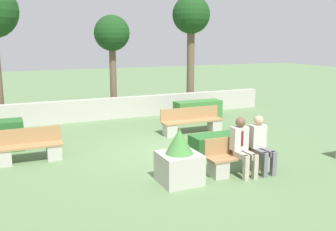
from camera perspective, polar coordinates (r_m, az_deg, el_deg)
name	(u,v)px	position (r m, az deg, el deg)	size (l,w,h in m)	color
ground_plane	(166,151)	(10.53, -0.31, -5.43)	(60.00, 60.00, 0.00)	#607F51
perimeter_wall	(117,108)	(14.88, -7.74, 1.15)	(12.99, 0.30, 0.82)	#B7B2A8
bench_front	(241,159)	(8.98, 11.05, -6.57)	(1.73, 0.49, 0.84)	#A37A4C
bench_left_side	(192,123)	(12.45, 3.71, -1.19)	(2.13, 0.48, 0.84)	#A37A4C
bench_right_side	(29,150)	(10.20, -20.41, -4.90)	(1.66, 0.48, 0.84)	#A37A4C
person_seated_man	(242,144)	(8.71, 11.24, -4.23)	(0.38, 0.63, 1.34)	#B2A893
person_seated_woman	(261,141)	(9.01, 13.92, -3.86)	(0.38, 0.63, 1.33)	slate
hedge_block_near_left	(198,110)	(14.59, 4.57, 0.83)	(1.86, 0.63, 0.73)	#3D7A38
hedge_block_near_right	(223,144)	(10.27, 8.43, -4.33)	(1.84, 0.65, 0.57)	#286028
planter_corner_right	(179,160)	(8.15, 1.72, -6.81)	(0.86, 0.86, 1.21)	#B7B2A8
tree_center_left	(112,36)	(15.65, -8.54, 11.86)	(1.44, 1.44, 4.03)	brown
tree_center_right	(191,19)	(16.66, 3.54, 14.44)	(1.63, 1.63, 4.92)	brown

